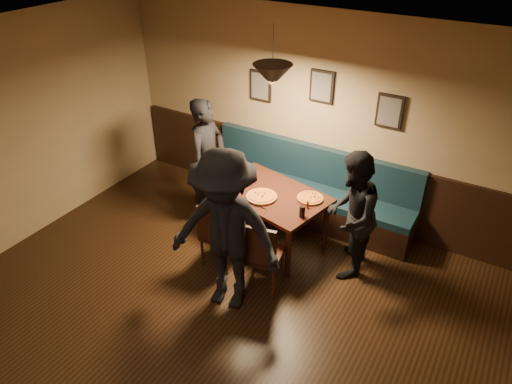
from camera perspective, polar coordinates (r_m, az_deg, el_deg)
floor at (r=4.88m, az=-11.91°, el=-21.71°), size 7.00×7.00×0.00m
ceiling at (r=3.15m, az=-17.56°, el=10.47°), size 7.00×7.00×0.00m
wall_back at (r=6.38m, az=7.77°, el=8.78°), size 6.00×0.00×6.00m
wainscot at (r=6.76m, az=7.12°, el=1.67°), size 5.88×0.06×1.00m
booth_bench at (r=6.54m, az=6.13°, el=0.65°), size 3.00×0.60×1.00m
picture_left at (r=6.62m, az=0.56°, el=12.72°), size 0.32×0.04×0.42m
picture_center at (r=6.20m, az=7.95°, el=12.51°), size 0.32×0.04×0.42m
picture_right at (r=5.98m, az=15.83°, el=9.35°), size 0.32×0.04×0.42m
pendant_lamp at (r=5.26m, az=2.01°, el=13.88°), size 0.44×0.44×0.25m
dining_table at (r=6.11m, az=1.68°, el=-3.09°), size 1.56×1.18×0.75m
chair_near_left at (r=5.73m, az=-4.31°, el=-4.97°), size 0.42×0.42×0.89m
chair_near_right at (r=5.38m, az=0.85°, el=-7.35°), size 0.50×0.50×0.95m
diner_left at (r=6.38m, az=-5.80°, el=3.70°), size 0.44×0.65×1.76m
diner_right at (r=5.52m, az=11.40°, el=-2.81°), size 0.72×0.86×1.58m
diner_front at (r=4.89m, az=-3.75°, el=-4.96°), size 1.33×0.91×1.89m
pizza_a at (r=6.15m, az=-1.52°, el=1.55°), size 0.41×0.41×0.04m
pizza_b at (r=5.79m, az=0.68°, el=-0.55°), size 0.50×0.50×0.04m
pizza_c at (r=5.80m, az=6.55°, el=-0.72°), size 0.37×0.37×0.04m
soda_glass at (r=5.45m, az=5.61°, el=-2.34°), size 0.07×0.07×0.15m
tabasco_bottle at (r=5.61m, az=6.26°, el=-1.48°), size 0.03×0.03×0.11m
napkin_a at (r=6.29m, az=-1.60°, el=2.14°), size 0.19×0.19×0.01m
napkin_b at (r=5.95m, az=-4.20°, el=0.16°), size 0.15×0.15×0.01m
cutlery_set at (r=5.65m, az=0.03°, el=-1.70°), size 0.19×0.04×0.00m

